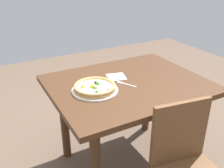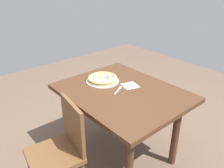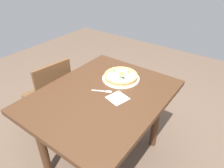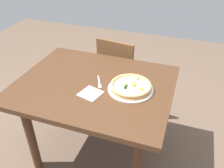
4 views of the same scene
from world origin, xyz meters
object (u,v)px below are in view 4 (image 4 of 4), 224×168
dining_table (95,95)px  fork (99,83)px  pizza (131,86)px  chair_near (120,72)px  napkin (91,93)px  plate (131,89)px

dining_table → fork: (-0.04, -0.01, 0.12)m
pizza → fork: 0.25m
chair_near → pizza: chair_near is taller
pizza → dining_table: bearing=2.1°
dining_table → chair_near: 0.70m
fork → napkin: size_ratio=1.10×
pizza → napkin: 0.29m
plate → chair_near: bearing=-66.5°
dining_table → chair_near: bearing=-89.2°
chair_near → plate: size_ratio=2.63×
chair_near → napkin: (-0.04, 0.81, 0.29)m
dining_table → napkin: (-0.03, 0.13, 0.12)m
dining_table → napkin: napkin is taller
plate → dining_table: bearing=2.0°
plate → fork: bearing=-1.1°
pizza → chair_near: bearing=-66.5°
chair_near → plate: (-0.29, 0.67, 0.30)m
napkin → chair_near: bearing=-87.4°
plate → fork: (0.24, -0.00, -0.00)m
dining_table → plate: size_ratio=3.53×
pizza → napkin: size_ratio=2.12×
plate → fork: plate is taller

